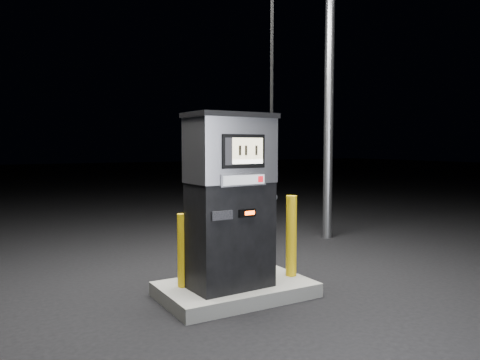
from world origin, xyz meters
TOP-DOWN VIEW (x-y plane):
  - ground at (0.00, 0.00)m, footprint 80.00×80.00m
  - pump_island at (0.00, 0.00)m, footprint 1.60×1.00m
  - fuel_dispenser at (-0.12, -0.10)m, footprint 1.01×0.58m
  - bollard_left at (-0.55, 0.16)m, footprint 0.11×0.11m
  - bollard_right at (0.69, -0.07)m, footprint 0.12×0.12m

SIDE VIEW (x-z plane):
  - ground at x=0.00m, z-range 0.00..0.00m
  - pump_island at x=0.00m, z-range 0.00..0.15m
  - bollard_left at x=-0.55m, z-range 0.15..0.92m
  - bollard_right at x=0.69m, z-range 0.15..1.07m
  - fuel_dispenser at x=-0.12m, z-range -0.80..2.96m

